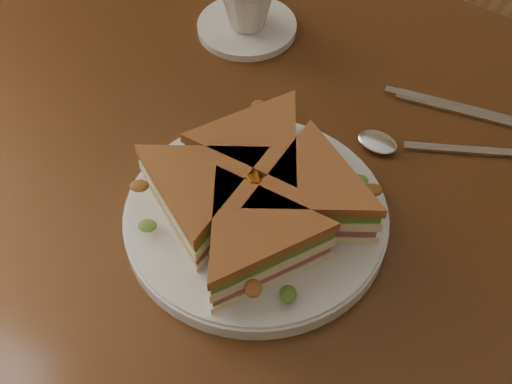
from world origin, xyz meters
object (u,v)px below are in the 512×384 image
table (294,228)px  plate (256,218)px  sandwich_wedges (256,195)px  saucer (247,27)px  knife (467,111)px  coffee_cup (247,1)px  spoon (398,144)px

table → plate: 0.13m
sandwich_wedges → saucer: bearing=127.0°
plate → knife: (0.11, 0.28, -0.01)m
table → sandwich_wedges: (-0.00, -0.08, 0.14)m
table → plate: plate is taller
table → coffee_cup: (-0.19, 0.18, 0.15)m
knife → saucer: size_ratio=1.61×
table → knife: 0.25m
table → coffee_cup: 0.30m
plate → spoon: 0.19m
plate → sandwich_wedges: sandwich_wedges is taller
sandwich_wedges → saucer: sandwich_wedges is taller
sandwich_wedges → knife: bearing=67.9°
sandwich_wedges → coffee_cup: bearing=127.0°
plate → spoon: bearing=68.6°
spoon → coffee_cup: coffee_cup is taller
table → spoon: 0.16m
spoon → knife: spoon is taller
sandwich_wedges → knife: 0.30m
spoon → coffee_cup: bearing=134.9°
sandwich_wedges → plate: bearing=0.0°
knife → coffee_cup: 0.31m
sandwich_wedges → coffee_cup: coffee_cup is taller
saucer → coffee_cup: coffee_cup is taller
knife → table: bearing=-133.3°
spoon → saucer: size_ratio=1.26×
plate → coffee_cup: bearing=127.0°
spoon → knife: (0.04, 0.10, -0.00)m
plate → knife: bearing=67.9°
plate → saucer: size_ratio=2.08×
spoon → saucer: bearing=134.9°
table → coffee_cup: bearing=137.7°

